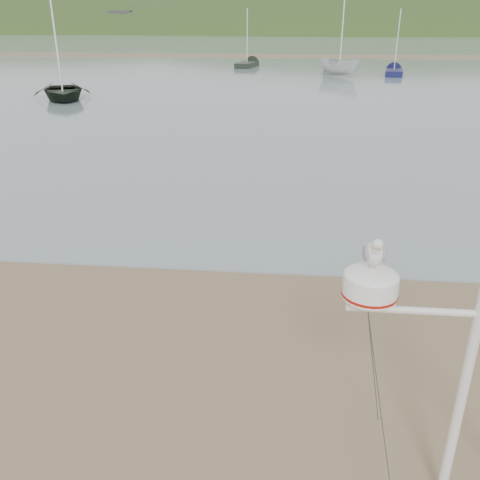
# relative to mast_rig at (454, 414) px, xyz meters

# --- Properties ---
(ground) EXTENTS (560.00, 560.00, 0.00)m
(ground) POSITION_rel_mast_rig_xyz_m (-4.04, 0.93, -1.13)
(ground) COLOR brown
(ground) RESTS_ON ground
(water) EXTENTS (560.00, 256.00, 0.04)m
(water) POSITION_rel_mast_rig_xyz_m (-4.04, 132.93, -1.11)
(water) COLOR gray
(water) RESTS_ON ground
(sandbar) EXTENTS (560.00, 7.00, 0.07)m
(sandbar) POSITION_rel_mast_rig_xyz_m (-4.04, 70.93, -1.05)
(sandbar) COLOR brown
(sandbar) RESTS_ON water
(hill_ridge) EXTENTS (620.00, 180.00, 80.00)m
(hill_ridge) POSITION_rel_mast_rig_xyz_m (14.48, 235.93, -20.83)
(hill_ridge) COLOR #263B18
(hill_ridge) RESTS_ON ground
(far_cottages) EXTENTS (294.40, 6.30, 8.00)m
(far_cottages) POSITION_rel_mast_rig_xyz_m (-1.04, 196.93, 2.87)
(far_cottages) COLOR beige
(far_cottages) RESTS_ON ground
(mast_rig) EXTENTS (2.07, 2.21, 4.68)m
(mast_rig) POSITION_rel_mast_rig_xyz_m (0.00, 0.00, 0.00)
(mast_rig) COLOR white
(mast_rig) RESTS_ON ground
(boat_dark) EXTENTS (3.61, 2.40, 4.91)m
(boat_dark) POSITION_rel_mast_rig_xyz_m (-15.81, 27.22, 1.37)
(boat_dark) COLOR black
(boat_dark) RESTS_ON water
(boat_white) EXTENTS (2.31, 2.31, 4.28)m
(boat_white) POSITION_rel_mast_rig_xyz_m (2.35, 43.26, 1.05)
(boat_white) COLOR silver
(boat_white) RESTS_ON water
(sailboat_dark_mid) EXTENTS (2.54, 6.40, 6.22)m
(sailboat_dark_mid) POSITION_rel_mast_rig_xyz_m (-6.31, 54.11, -0.83)
(sailboat_dark_mid) COLOR black
(sailboat_dark_mid) RESTS_ON ground
(sailboat_blue_far) EXTENTS (2.41, 6.11, 5.95)m
(sailboat_blue_far) POSITION_rel_mast_rig_xyz_m (7.61, 46.61, -0.83)
(sailboat_blue_far) COLOR #12133F
(sailboat_blue_far) RESTS_ON ground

